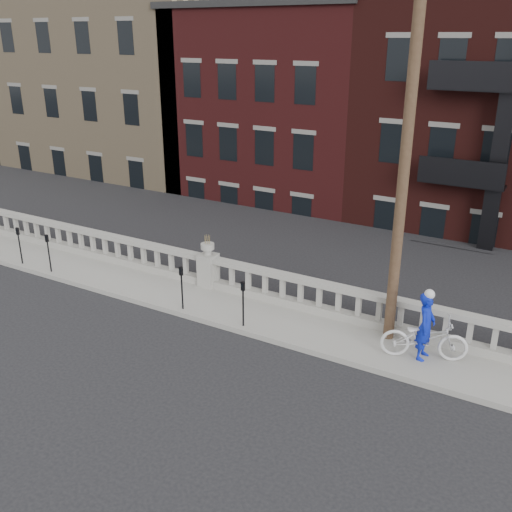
{
  "coord_description": "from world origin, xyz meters",
  "views": [
    {
      "loc": [
        9.99,
        -10.08,
        7.89
      ],
      "look_at": [
        2.24,
        3.2,
        1.89
      ],
      "focal_mm": 40.0,
      "sensor_mm": 36.0,
      "label": 1
    }
  ],
  "objects": [
    {
      "name": "planter_pedestal",
      "position": [
        0.0,
        3.95,
        0.83
      ],
      "size": [
        0.55,
        0.55,
        1.76
      ],
      "color": "#9B988F",
      "rests_on": "sidewalk"
    },
    {
      "name": "sidewalk",
      "position": [
        0.0,
        3.0,
        0.07
      ],
      "size": [
        32.0,
        2.2,
        0.15
      ],
      "primitive_type": "cube",
      "color": "#9B988F",
      "rests_on": "ground"
    },
    {
      "name": "parking_meter_b",
      "position": [
        -6.93,
        2.15,
        1.0
      ],
      "size": [
        0.1,
        0.09,
        1.36
      ],
      "color": "black",
      "rests_on": "sidewalk"
    },
    {
      "name": "balustrade",
      "position": [
        0.0,
        3.95,
        0.64
      ],
      "size": [
        28.0,
        0.34,
        1.03
      ],
      "color": "#9B988F",
      "rests_on": "sidewalk"
    },
    {
      "name": "lower_level",
      "position": [
        0.56,
        23.04,
        2.63
      ],
      "size": [
        80.0,
        44.0,
        20.8
      ],
      "color": "#605E59",
      "rests_on": "ground"
    },
    {
      "name": "cyclist",
      "position": [
        7.29,
        3.01,
        1.05
      ],
      "size": [
        0.45,
        0.67,
        1.8
      ],
      "primitive_type": "imported",
      "rotation": [
        0.0,
        0.0,
        1.54
      ],
      "color": "#0B1DAF",
      "rests_on": "sidewalk"
    },
    {
      "name": "bicycle",
      "position": [
        7.29,
        3.0,
        0.72
      ],
      "size": [
        2.29,
        1.45,
        1.14
      ],
      "primitive_type": "imported",
      "rotation": [
        0.0,
        0.0,
        1.92
      ],
      "color": "silver",
      "rests_on": "sidewalk"
    },
    {
      "name": "parking_meter_e",
      "position": [
        2.44,
        2.15,
        1.0
      ],
      "size": [
        0.1,
        0.09,
        1.36
      ],
      "color": "black",
      "rests_on": "sidewalk"
    },
    {
      "name": "parking_meter_d",
      "position": [
        0.3,
        2.15,
        1.0
      ],
      "size": [
        0.1,
        0.09,
        1.36
      ],
      "color": "black",
      "rests_on": "sidewalk"
    },
    {
      "name": "parking_meter_c",
      "position": [
        -5.43,
        2.15,
        1.0
      ],
      "size": [
        0.1,
        0.09,
        1.36
      ],
      "color": "black",
      "rests_on": "sidewalk"
    },
    {
      "name": "utility_pole",
      "position": [
        6.2,
        3.6,
        5.24
      ],
      "size": [
        1.6,
        0.28,
        10.0
      ],
      "color": "#422D1E",
      "rests_on": "sidewalk"
    },
    {
      "name": "ground",
      "position": [
        0.0,
        0.0,
        0.0
      ],
      "size": [
        120.0,
        120.0,
        0.0
      ],
      "primitive_type": "plane",
      "color": "black",
      "rests_on": "ground"
    }
  ]
}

